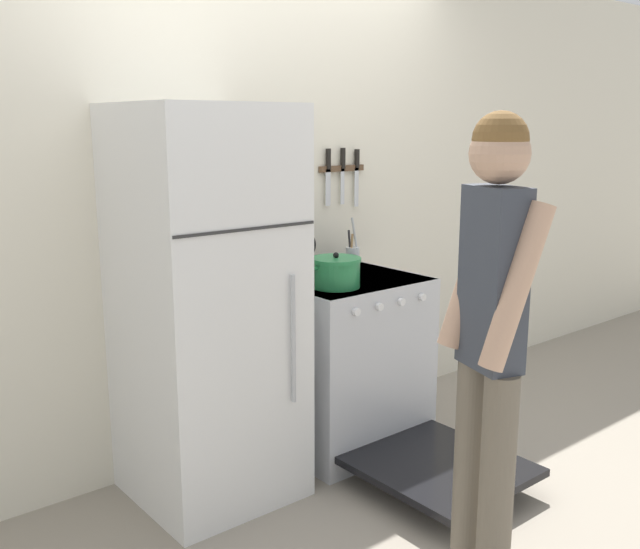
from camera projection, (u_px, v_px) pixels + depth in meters
ground_plane at (261, 435)px, 3.84m from camera, size 14.00×14.00×0.00m
wall_back at (253, 199)px, 3.59m from camera, size 10.00×0.06×2.55m
refrigerator at (207, 307)px, 3.10m from camera, size 0.66×0.69×1.73m
stove_range at (348, 363)px, 3.66m from camera, size 0.73×1.35×0.88m
dutch_oven_pot at (336, 272)px, 3.38m from camera, size 0.28×0.24×0.17m
tea_kettle at (304, 264)px, 3.58m from camera, size 0.25×0.20×0.24m
utensil_jar at (353, 257)px, 3.80m from camera, size 0.08×0.07×0.28m
person at (491, 329)px, 2.42m from camera, size 0.34×0.40×1.69m
wall_knife_strip at (342, 169)px, 3.87m from camera, size 0.31×0.03×0.33m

